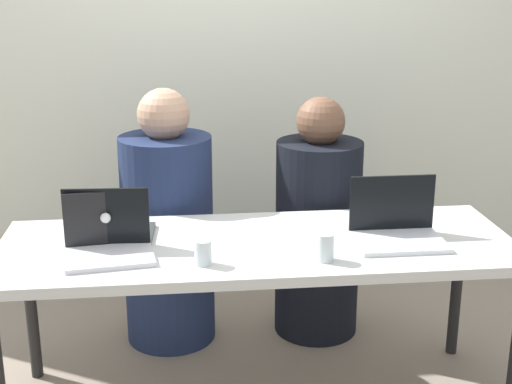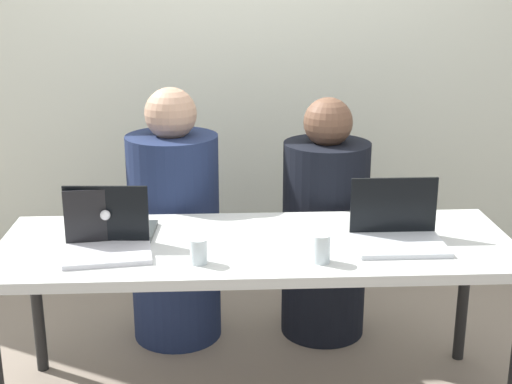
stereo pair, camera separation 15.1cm
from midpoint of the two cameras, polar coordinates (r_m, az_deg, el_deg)
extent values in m
cube|color=silver|center=(3.95, 0.14, 9.93)|extent=(5.17, 0.10, 2.41)
cube|color=silver|center=(2.76, 1.65, -4.41)|extent=(1.99, 0.70, 0.04)
cylinder|color=black|center=(3.25, -15.86, -8.42)|extent=(0.05, 0.05, 0.66)
cylinder|color=black|center=(3.37, 17.53, -7.63)|extent=(0.05, 0.05, 0.66)
cylinder|color=navy|center=(3.38, -5.22, -3.73)|extent=(0.52, 0.52, 0.99)
sphere|color=tan|center=(3.22, -5.51, 6.26)|extent=(0.24, 0.24, 0.24)
cylinder|color=black|center=(3.44, 6.76, -3.83)|extent=(0.43, 0.43, 0.95)
sphere|color=brown|center=(3.28, 7.11, 5.56)|extent=(0.23, 0.23, 0.23)
cube|color=#363B39|center=(2.87, -9.81, -3.17)|extent=(0.33, 0.25, 0.02)
cube|color=black|center=(2.72, -10.36, -1.75)|extent=(0.32, 0.03, 0.22)
sphere|color=white|center=(2.71, -10.42, -1.85)|extent=(0.04, 0.04, 0.04)
cube|color=silver|center=(2.65, -10.18, -4.92)|extent=(0.34, 0.26, 0.02)
cube|color=black|center=(2.72, -10.34, -1.86)|extent=(0.31, 0.05, 0.20)
sphere|color=white|center=(2.74, -10.34, -1.76)|extent=(0.04, 0.04, 0.04)
cube|color=silver|center=(2.76, 12.96, -4.18)|extent=(0.34, 0.24, 0.02)
cube|color=black|center=(2.84, 12.46, -1.04)|extent=(0.34, 0.01, 0.22)
sphere|color=white|center=(2.85, 12.38, -0.95)|extent=(0.04, 0.04, 0.04)
cylinder|color=silver|center=(2.56, 6.91, -4.53)|extent=(0.07, 0.07, 0.10)
cylinder|color=silver|center=(2.57, 6.90, -5.01)|extent=(0.06, 0.06, 0.06)
cylinder|color=silver|center=(2.54, -2.91, -4.77)|extent=(0.06, 0.06, 0.09)
cylinder|color=silver|center=(2.55, -2.90, -5.20)|extent=(0.05, 0.05, 0.05)
camera|label=1|loc=(0.08, -88.43, 0.48)|focal=50.00mm
camera|label=2|loc=(0.08, 91.57, -0.48)|focal=50.00mm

